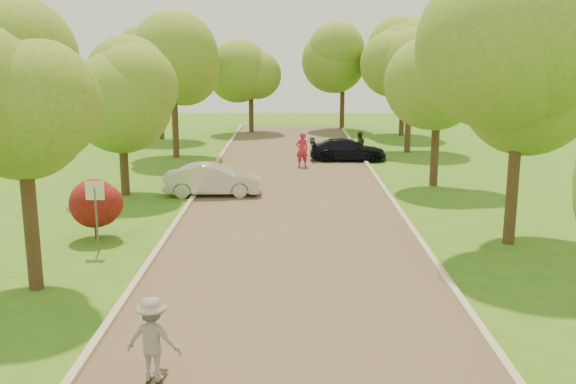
{
  "coord_description": "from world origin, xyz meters",
  "views": [
    {
      "loc": [
        -0.06,
        -14.36,
        5.85
      ],
      "look_at": [
        -0.13,
        6.6,
        1.3
      ],
      "focal_mm": 40.0,
      "sensor_mm": 36.0,
      "label": 1
    }
  ],
  "objects_px": {
    "silver_sedan": "(213,180)",
    "skateboarder": "(153,339)",
    "longboard": "(155,380)",
    "person_striped": "(302,150)",
    "person_olive": "(359,146)",
    "dark_sedan": "(348,150)",
    "street_sign": "(95,202)"
  },
  "relations": [
    {
      "from": "silver_sedan",
      "to": "street_sign",
      "type": "bearing_deg",
      "value": 160.39
    },
    {
      "from": "silver_sedan",
      "to": "person_striped",
      "type": "relative_size",
      "value": 2.22
    },
    {
      "from": "silver_sedan",
      "to": "dark_sedan",
      "type": "bearing_deg",
      "value": -37.88
    },
    {
      "from": "skateboarder",
      "to": "person_striped",
      "type": "height_order",
      "value": "person_striped"
    },
    {
      "from": "silver_sedan",
      "to": "person_striped",
      "type": "xyz_separation_m",
      "value": [
        3.85,
        6.86,
        0.24
      ]
    },
    {
      "from": "silver_sedan",
      "to": "person_striped",
      "type": "bearing_deg",
      "value": -31.44
    },
    {
      "from": "person_striped",
      "to": "person_olive",
      "type": "relative_size",
      "value": 1.12
    },
    {
      "from": "silver_sedan",
      "to": "longboard",
      "type": "xyz_separation_m",
      "value": [
        0.8,
        -15.73,
        -0.58
      ]
    },
    {
      "from": "longboard",
      "to": "skateboarder",
      "type": "xyz_separation_m",
      "value": [
        -0.0,
        -0.0,
        0.79
      ]
    },
    {
      "from": "street_sign",
      "to": "skateboarder",
      "type": "relative_size",
      "value": 1.4
    },
    {
      "from": "silver_sedan",
      "to": "skateboarder",
      "type": "height_order",
      "value": "skateboarder"
    },
    {
      "from": "dark_sedan",
      "to": "person_olive",
      "type": "bearing_deg",
      "value": -81.15
    },
    {
      "from": "silver_sedan",
      "to": "person_striped",
      "type": "distance_m",
      "value": 7.88
    },
    {
      "from": "person_striped",
      "to": "person_olive",
      "type": "bearing_deg",
      "value": -161.75
    },
    {
      "from": "silver_sedan",
      "to": "person_olive",
      "type": "bearing_deg",
      "value": -40.17
    },
    {
      "from": "dark_sedan",
      "to": "longboard",
      "type": "distance_m",
      "value": 25.31
    },
    {
      "from": "dark_sedan",
      "to": "person_striped",
      "type": "height_order",
      "value": "person_striped"
    },
    {
      "from": "skateboarder",
      "to": "longboard",
      "type": "bearing_deg",
      "value": -125.6
    },
    {
      "from": "person_striped",
      "to": "silver_sedan",
      "type": "bearing_deg",
      "value": 44.97
    },
    {
      "from": "person_olive",
      "to": "person_striped",
      "type": "bearing_deg",
      "value": 22.93
    },
    {
      "from": "street_sign",
      "to": "person_olive",
      "type": "height_order",
      "value": "street_sign"
    },
    {
      "from": "skateboarder",
      "to": "person_striped",
      "type": "relative_size",
      "value": 0.86
    },
    {
      "from": "silver_sedan",
      "to": "dark_sedan",
      "type": "height_order",
      "value": "silver_sedan"
    },
    {
      "from": "longboard",
      "to": "person_olive",
      "type": "xyz_separation_m",
      "value": [
        6.26,
        24.75,
        0.73
      ]
    },
    {
      "from": "street_sign",
      "to": "person_striped",
      "type": "bearing_deg",
      "value": 66.76
    },
    {
      "from": "silver_sedan",
      "to": "longboard",
      "type": "height_order",
      "value": "silver_sedan"
    },
    {
      "from": "street_sign",
      "to": "longboard",
      "type": "relative_size",
      "value": 2.64
    },
    {
      "from": "longboard",
      "to": "street_sign",
      "type": "bearing_deg",
      "value": -57.65
    },
    {
      "from": "longboard",
      "to": "person_olive",
      "type": "bearing_deg",
      "value": -94.8
    },
    {
      "from": "person_olive",
      "to": "skateboarder",
      "type": "bearing_deg",
      "value": 64.76
    },
    {
      "from": "silver_sedan",
      "to": "person_olive",
      "type": "xyz_separation_m",
      "value": [
        7.06,
        9.03,
        0.15
      ]
    },
    {
      "from": "street_sign",
      "to": "longboard",
      "type": "xyz_separation_m",
      "value": [
        3.3,
        -7.79,
        -1.48
      ]
    }
  ]
}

